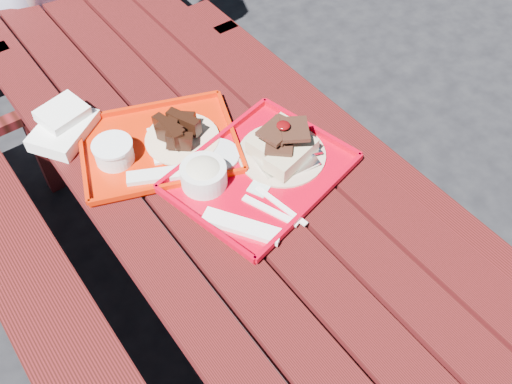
# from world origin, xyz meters

# --- Properties ---
(ground) EXTENTS (60.00, 60.00, 0.00)m
(ground) POSITION_xyz_m (0.00, 0.00, 0.00)
(ground) COLOR black
(ground) RESTS_ON ground
(picnic_table_near) EXTENTS (1.41, 2.40, 0.75)m
(picnic_table_near) POSITION_xyz_m (-0.00, 0.00, 0.56)
(picnic_table_near) COLOR #4B0E10
(picnic_table_near) RESTS_ON ground
(near_tray) EXTENTS (0.55, 0.47, 0.15)m
(near_tray) POSITION_xyz_m (0.07, -0.04, 0.79)
(near_tray) COLOR #B30016
(near_tray) RESTS_ON picnic_table_near
(far_tray) EXTENTS (0.54, 0.48, 0.08)m
(far_tray) POSITION_xyz_m (-0.10, 0.19, 0.77)
(far_tray) COLOR red
(far_tray) RESTS_ON picnic_table_near
(white_cloth) EXTENTS (0.24, 0.22, 0.08)m
(white_cloth) POSITION_xyz_m (-0.29, 0.42, 0.78)
(white_cloth) COLOR white
(white_cloth) RESTS_ON picnic_table_near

